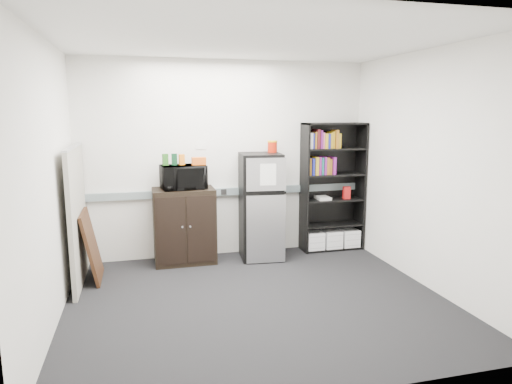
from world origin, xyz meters
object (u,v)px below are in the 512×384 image
(cubicle_partition, at_px, (78,215))
(cabinet, at_px, (184,226))
(refrigerator, at_px, (261,206))
(bookshelf, at_px, (332,188))
(microwave, at_px, (183,177))

(cubicle_partition, bearing_deg, cabinet, 18.27)
(cubicle_partition, bearing_deg, refrigerator, 8.39)
(bookshelf, bearing_deg, cubicle_partition, -171.94)
(bookshelf, xyz_separation_m, refrigerator, (-1.12, -0.14, -0.19))
(microwave, height_order, refrigerator, refrigerator)
(bookshelf, distance_m, cabinet, 2.19)
(cabinet, bearing_deg, bookshelf, 1.71)
(bookshelf, relative_size, cabinet, 1.84)
(bookshelf, height_order, cabinet, bookshelf)
(cubicle_partition, xyz_separation_m, refrigerator, (2.31, 0.34, -0.09))
(bookshelf, height_order, microwave, bookshelf)
(cabinet, relative_size, refrigerator, 0.69)
(cubicle_partition, height_order, cabinet, cubicle_partition)
(refrigerator, bearing_deg, bookshelf, 12.66)
(cubicle_partition, relative_size, refrigerator, 1.11)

